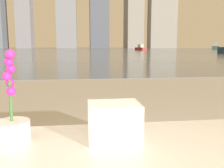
# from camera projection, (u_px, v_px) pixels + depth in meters

# --- Properties ---
(potted_orchid) EXTENTS (0.15, 0.15, 0.39)m
(potted_orchid) POSITION_uv_depth(u_px,v_px,m) (12.00, 123.00, 1.05)
(potted_orchid) COLOR silver
(potted_orchid) RESTS_ON bathtub
(towel_stack) EXTENTS (0.22, 0.18, 0.16)m
(towel_stack) POSITION_uv_depth(u_px,v_px,m) (114.00, 121.00, 1.09)
(towel_stack) COLOR white
(towel_stack) RESTS_ON bathtub
(harbor_water) EXTENTS (180.00, 110.00, 0.01)m
(harbor_water) POSITION_uv_depth(u_px,v_px,m) (83.00, 50.00, 61.22)
(harbor_water) COLOR slate
(harbor_water) RESTS_ON ground_plane
(harbor_boat_2) EXTENTS (2.20, 3.78, 1.34)m
(harbor_boat_2) POSITION_uv_depth(u_px,v_px,m) (141.00, 48.00, 59.28)
(harbor_boat_2) COLOR maroon
(harbor_boat_2) RESTS_ON harbor_water
(harbor_boat_4) EXTENTS (4.35, 5.77, 2.08)m
(harbor_boat_4) POSITION_uv_depth(u_px,v_px,m) (215.00, 47.00, 74.12)
(harbor_boat_4) COLOR #335647
(harbor_boat_4) RESTS_ON harbor_water
(skyline_tower_5) EXTENTS (12.64, 7.01, 35.23)m
(skyline_tower_5) POSITION_uv_depth(u_px,v_px,m) (162.00, 11.00, 118.07)
(skyline_tower_5) COLOR gray
(skyline_tower_5) RESTS_ON ground_plane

